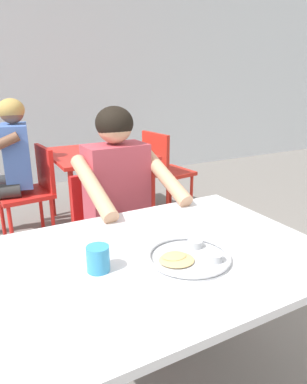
# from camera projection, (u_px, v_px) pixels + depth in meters

# --- Properties ---
(back_wall) EXTENTS (12.00, 0.12, 3.40)m
(back_wall) POSITION_uv_depth(u_px,v_px,m) (4.00, 47.00, 4.03)
(back_wall) COLOR silver
(back_wall) RESTS_ON ground
(table_foreground) EXTENTS (1.20, 0.89, 0.73)m
(table_foreground) POSITION_uv_depth(u_px,v_px,m) (163.00, 268.00, 1.31)
(table_foreground) COLOR silver
(table_foreground) RESTS_ON ground
(thali_tray) EXTENTS (0.30, 0.30, 0.03)m
(thali_tray) POSITION_uv_depth(u_px,v_px,m) (189.00, 256.00, 1.23)
(thali_tray) COLOR #B7BABF
(thali_tray) RESTS_ON table_foreground
(drinking_cup) EXTENTS (0.08, 0.08, 0.09)m
(drinking_cup) POSITION_uv_depth(u_px,v_px,m) (98.00, 258.00, 1.15)
(drinking_cup) COLOR #338CBF
(drinking_cup) RESTS_ON table_foreground
(chair_foreground) EXTENTS (0.42, 0.42, 0.80)m
(chair_foreground) POSITION_uv_depth(u_px,v_px,m) (110.00, 228.00, 2.15)
(chair_foreground) COLOR red
(chair_foreground) RESTS_ON ground
(diner_foreground) EXTENTS (0.50, 0.56, 1.22)m
(diner_foreground) POSITION_uv_depth(u_px,v_px,m) (124.00, 200.00, 1.89)
(diner_foreground) COLOR black
(diner_foreground) RESTS_ON ground
(table_background_red) EXTENTS (0.86, 0.91, 0.71)m
(table_background_red) POSITION_uv_depth(u_px,v_px,m) (98.00, 160.00, 3.21)
(table_background_red) COLOR red
(table_background_red) RESTS_ON ground
(chair_red_left) EXTENTS (0.46, 0.45, 0.80)m
(chair_red_left) POSITION_uv_depth(u_px,v_px,m) (33.00, 187.00, 2.95)
(chair_red_left) COLOR red
(chair_red_left) RESTS_ON ground
(chair_red_right) EXTENTS (0.45, 0.48, 0.85)m
(chair_red_right) POSITION_uv_depth(u_px,v_px,m) (163.00, 167.00, 3.50)
(chair_red_right) COLOR red
(chair_red_right) RESTS_ON ground
(patron_background) EXTENTS (0.59, 0.55, 1.21)m
(patron_background) POSITION_uv_depth(u_px,v_px,m) (5.00, 159.00, 2.83)
(patron_background) COLOR #303030
(patron_background) RESTS_ON ground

